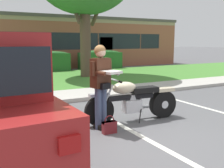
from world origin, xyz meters
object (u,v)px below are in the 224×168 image
Objects in this scene: rider_person at (101,80)px; handbag at (109,126)px; motorcycle at (136,100)px; hedge_center_right at (45,61)px; brick_building at (33,42)px; hedge_right at (100,59)px.

rider_person is 0.92m from handbag.
motorcycle is 1.07m from rider_person.
motorcycle reaches higher than handbag.
motorcycle is at bearing 26.42° from handbag.
brick_building is at bearing 85.12° from hedge_center_right.
brick_building is at bearing 117.50° from hedge_right.
hedge_right is 0.14× the size of brick_building.
handbag is at bearing -88.11° from rider_person.
brick_building reaches higher than handbag.
rider_person is 0.60× the size of hedge_center_right.
motorcycle is at bearing 7.78° from rider_person.
rider_person is 10.78m from hedge_center_right.
hedge_center_right reaches higher than motorcycle.
hedge_right reaches higher than motorcycle.
hedge_center_right is 3.60m from hedge_right.
hedge_center_right reaches higher than handbag.
hedge_center_right is (1.40, 11.01, 0.51)m from handbag.
rider_person reaches higher than hedge_right.
hedge_right is at bearing -62.50° from brick_building.
rider_person is 16.75m from brick_building.
rider_person is at bearing 91.89° from handbag.
brick_building is at bearing 86.56° from motorcycle.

